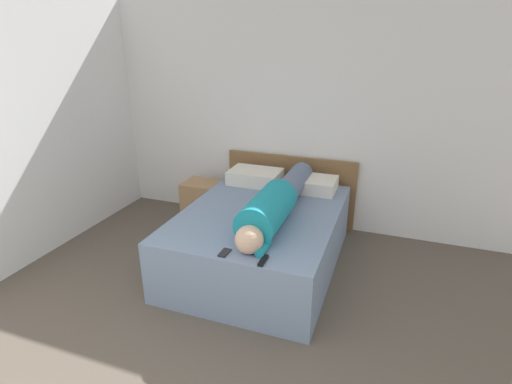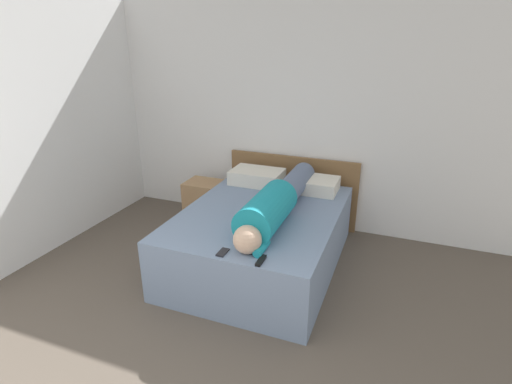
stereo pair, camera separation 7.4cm
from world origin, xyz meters
The scene contains 9 objects.
wall_back centered at (0.00, 4.00, 1.30)m, with size 5.63×0.06×2.60m.
bed centered at (0.00, 2.87, 0.29)m, with size 1.45×1.94×0.59m.
headboard centered at (0.00, 3.93, 0.42)m, with size 1.57×0.04×0.85m.
nightstand centered at (-1.01, 3.56, 0.26)m, with size 0.42×0.36×0.52m.
person_lying centered at (0.18, 2.78, 0.74)m, with size 0.34×1.82×0.34m.
pillow_near_headboard centered at (-0.32, 3.58, 0.67)m, with size 0.58×0.39×0.16m.
pillow_second centered at (0.32, 3.58, 0.66)m, with size 0.55×0.39×0.14m.
tv_remote centered at (0.32, 1.99, 0.60)m, with size 0.04×0.15×0.02m.
cell_phone centered at (0.00, 2.00, 0.60)m, with size 0.06×0.13×0.01m.
Camera 2 is at (1.23, -0.44, 2.17)m, focal length 28.00 mm.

